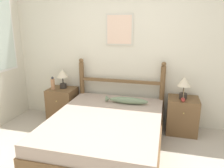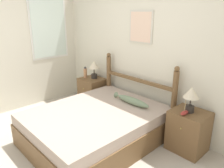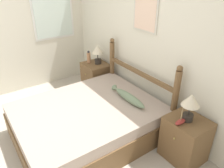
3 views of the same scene
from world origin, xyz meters
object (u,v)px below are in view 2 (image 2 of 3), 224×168
at_px(bed, 96,126).
at_px(model_boat, 184,113).
at_px(fish_pillow, 131,101).
at_px(table_lamp_right, 191,95).
at_px(nightstand_left, 93,92).
at_px(table_lamp_left, 94,67).
at_px(bottle, 85,73).
at_px(nightstand_right, 188,131).

relative_size(bed, model_boat, 9.35).
height_order(bed, fish_pillow, fish_pillow).
bearing_deg(table_lamp_right, nightstand_left, 179.63).
distance_m(table_lamp_left, model_boat, 2.18).
xyz_separation_m(nightstand_left, table_lamp_left, (0.01, 0.05, 0.55)).
xyz_separation_m(bottle, model_boat, (2.32, -0.07, -0.08)).
xyz_separation_m(bed, nightstand_right, (1.10, 0.81, 0.05)).
bearing_deg(model_boat, table_lamp_right, 88.02).
xyz_separation_m(bottle, fish_pillow, (1.43, -0.15, -0.15)).
relative_size(nightstand_right, model_boat, 2.84).
distance_m(bottle, model_boat, 2.32).
distance_m(nightstand_left, table_lamp_right, 2.25).
bearing_deg(fish_pillow, nightstand_left, 170.47).
distance_m(table_lamp_right, model_boat, 0.25).
bearing_deg(table_lamp_left, fish_pillow, -11.65).
xyz_separation_m(table_lamp_left, bottle, (-0.15, -0.11, -0.14)).
bearing_deg(model_boat, bottle, 178.20).
height_order(model_boat, fish_pillow, model_boat).
distance_m(nightstand_left, model_boat, 2.21).
bearing_deg(nightstand_right, table_lamp_left, 178.76).
bearing_deg(nightstand_right, bottle, -178.34).
relative_size(model_boat, fish_pillow, 0.30).
xyz_separation_m(bed, nightstand_left, (-1.10, 0.81, 0.05)).
xyz_separation_m(table_lamp_right, fish_pillow, (-0.89, -0.20, -0.29)).
relative_size(table_lamp_left, fish_pillow, 0.52).
height_order(nightstand_right, model_boat, model_boat).
height_order(bed, model_boat, model_boat).
xyz_separation_m(table_lamp_left, table_lamp_right, (2.17, -0.06, 0.00)).
height_order(nightstand_left, table_lamp_left, table_lamp_left).
relative_size(table_lamp_right, model_boat, 1.71).
height_order(nightstand_left, model_boat, model_boat).
distance_m(nightstand_right, table_lamp_right, 0.55).
xyz_separation_m(nightstand_right, fish_pillow, (-0.91, -0.22, 0.26)).
relative_size(nightstand_right, table_lamp_left, 1.66).
height_order(bed, bottle, bottle).
bearing_deg(table_lamp_right, bed, -143.76).
bearing_deg(table_lamp_right, model_boat, -91.98).
bearing_deg(table_lamp_right, nightstand_right, 41.72).
bearing_deg(bottle, nightstand_left, 25.93).
bearing_deg(table_lamp_left, bed, -38.19).
height_order(nightstand_right, table_lamp_left, table_lamp_left).
bearing_deg(nightstand_left, table_lamp_left, 75.68).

